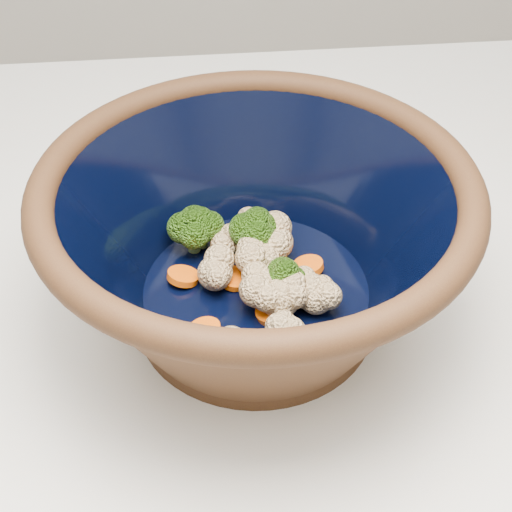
{
  "coord_description": "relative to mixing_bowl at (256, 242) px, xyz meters",
  "views": [
    {
      "loc": [
        0.02,
        -0.37,
        1.37
      ],
      "look_at": [
        0.07,
        0.08,
        0.97
      ],
      "focal_mm": 50.0,
      "sensor_mm": 36.0,
      "label": 1
    }
  ],
  "objects": [
    {
      "name": "mixing_bowl",
      "position": [
        0.0,
        0.0,
        0.0
      ],
      "size": [
        0.39,
        0.39,
        0.16
      ],
      "rotation": [
        0.0,
        0.0,
        -0.17
      ],
      "color": "black",
      "rests_on": "counter"
    },
    {
      "name": "vegetable_pile",
      "position": [
        -0.0,
        0.01,
        -0.03
      ],
      "size": [
        0.14,
        0.17,
        0.05
      ],
      "color": "#608442",
      "rests_on": "mixing_bowl"
    }
  ]
}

